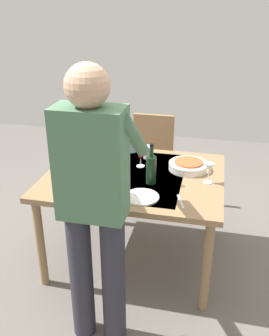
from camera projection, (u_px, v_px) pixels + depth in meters
ground_plane at (134, 256)px, 3.09m from camera, size 6.00×6.00×0.00m
dining_table at (134, 183)px, 2.81m from camera, size 1.31×1.05×0.75m
chair_near at (151, 156)px, 3.68m from camera, size 0.40×0.40×0.91m
person_server at (94, 200)px, 2.00m from camera, size 0.42×0.61×1.69m
wine_bottle at (151, 169)px, 2.60m from camera, size 0.07×0.07×0.30m
wine_glass_left at (209, 169)px, 2.60m from camera, size 0.07×0.07×0.15m
wine_glass_right at (141, 154)px, 2.86m from camera, size 0.07×0.07×0.15m
water_cup_near_left at (132, 147)px, 3.16m from camera, size 0.08×0.08×0.09m
water_cup_near_right at (116, 173)px, 2.68m from camera, size 0.07×0.07×0.10m
water_cup_far_left at (148, 152)px, 3.03m from camera, size 0.07×0.07×0.11m
serving_bowl_pasta at (188, 165)px, 2.84m from camera, size 0.30×0.30×0.07m
side_bowl_salad at (99, 157)px, 2.99m from camera, size 0.18×0.18×0.07m
dinner_plate_near at (142, 197)px, 2.44m from camera, size 0.23×0.23×0.01m
dinner_plate_far at (90, 175)px, 2.75m from camera, size 0.23×0.23×0.01m
table_fork at (180, 202)px, 2.39m from camera, size 0.07×0.18×0.00m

